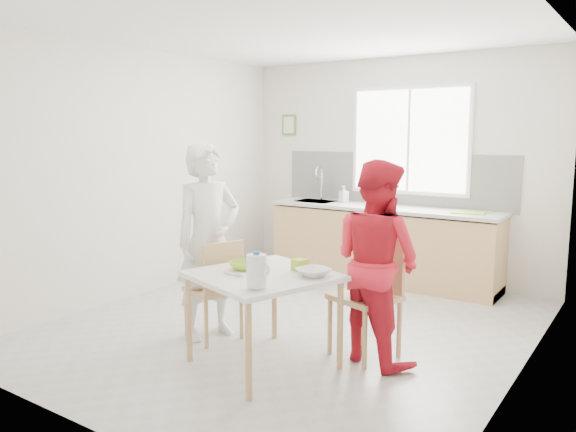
% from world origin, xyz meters
% --- Properties ---
extents(ground, '(4.50, 4.50, 0.00)m').
position_xyz_m(ground, '(0.00, 0.00, 0.00)').
color(ground, '#B7B7B2').
rests_on(ground, ground).
extents(room_shell, '(4.50, 4.50, 4.50)m').
position_xyz_m(room_shell, '(0.00, 0.00, 1.64)').
color(room_shell, silver).
rests_on(room_shell, ground).
extents(window, '(1.50, 0.06, 1.30)m').
position_xyz_m(window, '(0.20, 2.23, 1.70)').
color(window, white).
rests_on(window, room_shell).
extents(backsplash, '(3.00, 0.02, 0.65)m').
position_xyz_m(backsplash, '(0.00, 2.24, 1.23)').
color(backsplash, white).
rests_on(backsplash, room_shell).
extents(picture_frame, '(0.22, 0.03, 0.28)m').
position_xyz_m(picture_frame, '(-1.55, 2.23, 1.90)').
color(picture_frame, '#51893E').
rests_on(picture_frame, room_shell).
extents(kitchen_counter, '(2.84, 0.64, 1.37)m').
position_xyz_m(kitchen_counter, '(-0.00, 1.95, 0.42)').
color(kitchen_counter, tan).
rests_on(kitchen_counter, ground).
extents(dining_table, '(1.20, 1.20, 0.73)m').
position_xyz_m(dining_table, '(0.31, -0.88, 0.66)').
color(dining_table, white).
rests_on(dining_table, ground).
extents(chair_left, '(0.51, 0.51, 0.88)m').
position_xyz_m(chair_left, '(-0.34, -0.67, 0.49)').
color(chair_left, tan).
rests_on(chair_left, ground).
extents(chair_far, '(0.58, 0.58, 0.99)m').
position_xyz_m(chair_far, '(0.90, -0.21, 0.55)').
color(chair_far, tan).
rests_on(chair_far, ground).
extents(person_white, '(0.58, 0.72, 1.71)m').
position_xyz_m(person_white, '(-0.47, -0.63, 0.86)').
color(person_white, white).
rests_on(person_white, ground).
extents(person_red, '(0.92, 0.81, 1.59)m').
position_xyz_m(person_red, '(0.98, -0.29, 0.80)').
color(person_red, red).
rests_on(person_red, ground).
extents(bowl_green, '(0.27, 0.27, 0.07)m').
position_xyz_m(bowl_green, '(0.11, -0.87, 0.76)').
color(bowl_green, '#98D030').
rests_on(bowl_green, dining_table).
extents(bowl_white, '(0.30, 0.30, 0.06)m').
position_xyz_m(bowl_white, '(0.67, -0.74, 0.76)').
color(bowl_white, silver).
rests_on(bowl_white, dining_table).
extents(milk_jug, '(0.19, 0.14, 0.24)m').
position_xyz_m(milk_jug, '(0.53, -1.25, 0.86)').
color(milk_jug, white).
rests_on(milk_jug, dining_table).
extents(green_box, '(0.13, 0.13, 0.09)m').
position_xyz_m(green_box, '(0.49, -0.65, 0.78)').
color(green_box, '#93B429').
rests_on(green_box, dining_table).
extents(spoon, '(0.16, 0.02, 0.01)m').
position_xyz_m(spoon, '(0.17, -1.07, 0.74)').
color(spoon, '#A5A5AA').
rests_on(spoon, dining_table).
extents(cutting_board, '(0.38, 0.29, 0.01)m').
position_xyz_m(cutting_board, '(1.03, 1.94, 0.93)').
color(cutting_board, '#88CF2F').
rests_on(cutting_board, kitchen_counter).
extents(wine_bottle_a, '(0.07, 0.07, 0.32)m').
position_xyz_m(wine_bottle_a, '(-0.15, 1.98, 1.08)').
color(wine_bottle_a, black).
rests_on(wine_bottle_a, kitchen_counter).
extents(wine_bottle_b, '(0.07, 0.07, 0.30)m').
position_xyz_m(wine_bottle_b, '(-0.16, 2.06, 1.07)').
color(wine_bottle_b, black).
rests_on(wine_bottle_b, kitchen_counter).
extents(jar_amber, '(0.06, 0.06, 0.16)m').
position_xyz_m(jar_amber, '(-0.03, 2.01, 1.00)').
color(jar_amber, brown).
rests_on(jar_amber, kitchen_counter).
extents(soap_bottle, '(0.12, 0.12, 0.21)m').
position_xyz_m(soap_bottle, '(-0.59, 2.06, 1.02)').
color(soap_bottle, '#999999').
rests_on(soap_bottle, kitchen_counter).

